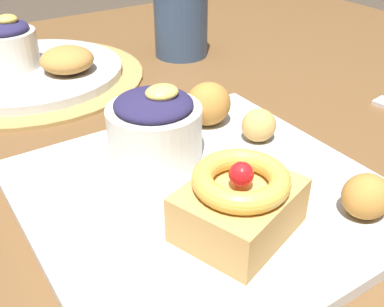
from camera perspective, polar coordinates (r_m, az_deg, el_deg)
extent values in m
cube|color=brown|center=(0.54, 1.05, 0.47)|extent=(1.25, 1.11, 0.04)
cylinder|color=brown|center=(1.33, 8.76, 2.27)|extent=(0.07, 0.07, 0.69)
cylinder|color=#AD894C|center=(0.71, -19.09, 8.81)|extent=(0.32, 0.32, 0.00)
cube|color=silver|center=(0.42, 1.49, -5.12)|extent=(0.30, 0.30, 0.01)
cube|color=tan|center=(0.37, 5.77, -6.88)|extent=(0.11, 0.10, 0.04)
torus|color=#E5BC4C|center=(0.35, 6.02, -3.20)|extent=(0.09, 0.09, 0.02)
sphere|color=red|center=(0.35, 6.07, -2.55)|extent=(0.02, 0.02, 0.02)
cylinder|color=silver|center=(0.45, -4.59, 2.54)|extent=(0.09, 0.09, 0.05)
ellipsoid|color=#28234C|center=(0.44, -4.76, 6.06)|extent=(0.08, 0.08, 0.02)
ellipsoid|color=#EAD666|center=(0.43, -3.73, 7.50)|extent=(0.03, 0.03, 0.01)
ellipsoid|color=tan|center=(0.49, 8.20, 3.45)|extent=(0.04, 0.03, 0.03)
ellipsoid|color=#BC7F38|center=(0.41, 20.62, -4.93)|extent=(0.04, 0.04, 0.04)
ellipsoid|color=#BC7F38|center=(0.51, 2.23, 5.95)|extent=(0.05, 0.05, 0.05)
cylinder|color=silver|center=(0.71, -19.21, 9.44)|extent=(0.26, 0.26, 0.01)
cylinder|color=silver|center=(0.71, -21.70, 11.81)|extent=(0.08, 0.08, 0.05)
ellipsoid|color=#28234C|center=(0.70, -22.18, 14.04)|extent=(0.07, 0.07, 0.02)
ellipsoid|color=#E5CC56|center=(0.70, -21.79, 15.02)|extent=(0.03, 0.02, 0.01)
ellipsoid|color=#B77F3D|center=(0.67, -15.09, 11.05)|extent=(0.07, 0.07, 0.03)
cylinder|color=#334766|center=(0.75, -1.37, 15.54)|extent=(0.08, 0.08, 0.10)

